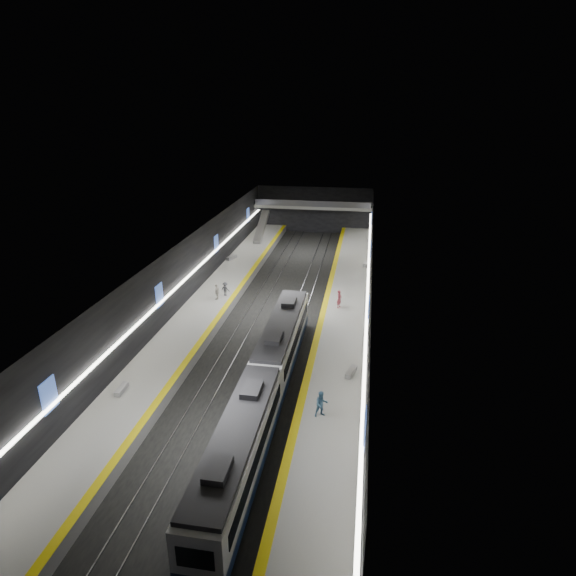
% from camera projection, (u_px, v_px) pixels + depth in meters
% --- Properties ---
extents(ground, '(70.00, 70.00, 0.00)m').
position_uv_depth(ground, '(277.00, 311.00, 53.54)').
color(ground, black).
rests_on(ground, ground).
extents(ceiling, '(20.00, 70.00, 0.04)m').
position_uv_depth(ceiling, '(276.00, 242.00, 50.62)').
color(ceiling, beige).
rests_on(ceiling, wall_left).
extents(wall_left, '(0.04, 70.00, 8.00)m').
position_uv_depth(wall_left, '(189.00, 273.00, 53.63)').
color(wall_left, black).
rests_on(wall_left, ground).
extents(wall_right, '(0.04, 70.00, 8.00)m').
position_uv_depth(wall_right, '(370.00, 283.00, 50.52)').
color(wall_right, black).
rests_on(wall_right, ground).
extents(wall_back, '(20.00, 0.04, 8.00)m').
position_uv_depth(wall_back, '(314.00, 210.00, 84.20)').
color(wall_back, black).
rests_on(wall_back, ground).
extents(wall_front, '(20.00, 0.04, 8.00)m').
position_uv_depth(wall_front, '(118.00, 564.00, 19.95)').
color(wall_front, black).
rests_on(wall_front, ground).
extents(platform_left, '(5.00, 70.00, 1.00)m').
position_uv_depth(platform_left, '(212.00, 303.00, 54.52)').
color(platform_left, slate).
rests_on(platform_left, ground).
extents(tile_surface_left, '(5.00, 70.00, 0.02)m').
position_uv_depth(tile_surface_left, '(212.00, 299.00, 54.33)').
color(tile_surface_left, '#AFAFAA').
rests_on(tile_surface_left, platform_left).
extents(tactile_strip_left, '(0.60, 70.00, 0.02)m').
position_uv_depth(tactile_strip_left, '(231.00, 300.00, 53.99)').
color(tactile_strip_left, yellow).
rests_on(tactile_strip_left, platform_left).
extents(platform_right, '(5.00, 70.00, 1.00)m').
position_uv_depth(platform_right, '(345.00, 312.00, 52.19)').
color(platform_right, slate).
rests_on(platform_right, ground).
extents(tile_surface_right, '(5.00, 70.00, 0.02)m').
position_uv_depth(tile_surface_right, '(345.00, 308.00, 52.00)').
color(tile_surface_right, '#AFAFAA').
rests_on(tile_surface_right, platform_right).
extents(tactile_strip_right, '(0.60, 70.00, 0.02)m').
position_uv_depth(tactile_strip_right, '(325.00, 306.00, 52.34)').
color(tactile_strip_right, yellow).
rests_on(tactile_strip_right, platform_right).
extents(rails, '(6.52, 70.00, 0.12)m').
position_uv_depth(rails, '(277.00, 311.00, 53.51)').
color(rails, gray).
rests_on(rails, ground).
extents(train, '(2.69, 30.05, 3.60)m').
position_uv_depth(train, '(264.00, 384.00, 35.87)').
color(train, '#0E1B35').
rests_on(train, ground).
extents(ad_posters, '(19.94, 53.50, 2.20)m').
position_uv_depth(ad_posters, '(278.00, 270.00, 52.81)').
color(ad_posters, '#3F61BF').
rests_on(ad_posters, wall_left).
extents(cove_light_left, '(0.25, 68.60, 0.12)m').
position_uv_depth(cove_light_left, '(191.00, 274.00, 53.67)').
color(cove_light_left, white).
rests_on(cove_light_left, wall_left).
extents(cove_light_right, '(0.25, 68.60, 0.12)m').
position_uv_depth(cove_light_right, '(368.00, 285.00, 50.63)').
color(cove_light_right, white).
rests_on(cove_light_right, wall_right).
extents(mezzanine_bridge, '(20.00, 3.00, 1.50)m').
position_uv_depth(mezzanine_bridge, '(313.00, 206.00, 81.92)').
color(mezzanine_bridge, gray).
rests_on(mezzanine_bridge, wall_left).
extents(escalator, '(1.20, 7.50, 3.92)m').
position_uv_depth(escalator, '(261.00, 227.00, 77.51)').
color(escalator, '#99999E').
rests_on(escalator, platform_left).
extents(bench_left_near, '(0.51, 1.65, 0.40)m').
position_uv_depth(bench_left_near, '(121.00, 389.00, 36.98)').
color(bench_left_near, '#99999E').
rests_on(bench_left_near, platform_left).
extents(bench_left_far, '(1.13, 2.02, 0.48)m').
position_uv_depth(bench_left_far, '(232.00, 257.00, 67.78)').
color(bench_left_far, '#99999E').
rests_on(bench_left_far, platform_left).
extents(bench_right_near, '(0.96, 1.85, 0.44)m').
position_uv_depth(bench_right_near, '(351.00, 372.00, 39.31)').
color(bench_right_near, '#99999E').
rests_on(bench_right_near, platform_right).
extents(bench_right_far, '(0.85, 1.83, 0.43)m').
position_uv_depth(bench_right_far, '(366.00, 264.00, 65.16)').
color(bench_right_far, '#99999E').
rests_on(bench_right_far, platform_right).
extents(passenger_right_a, '(0.69, 0.84, 1.97)m').
position_uv_depth(passenger_right_a, '(339.00, 299.00, 51.69)').
color(passenger_right_a, '#B54353').
rests_on(passenger_right_a, platform_right).
extents(passenger_right_b, '(1.19, 1.09, 1.98)m').
position_uv_depth(passenger_right_b, '(321.00, 404.00, 33.83)').
color(passenger_right_b, teal).
rests_on(passenger_right_b, platform_right).
extents(passenger_left_a, '(0.44, 1.06, 1.80)m').
position_uv_depth(passenger_left_a, '(217.00, 292.00, 53.87)').
color(passenger_left_a, beige).
rests_on(passenger_left_a, platform_left).
extents(passenger_left_b, '(1.15, 0.84, 1.59)m').
position_uv_depth(passenger_left_b, '(225.00, 289.00, 54.97)').
color(passenger_left_b, '#3C3D43').
rests_on(passenger_left_b, platform_left).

